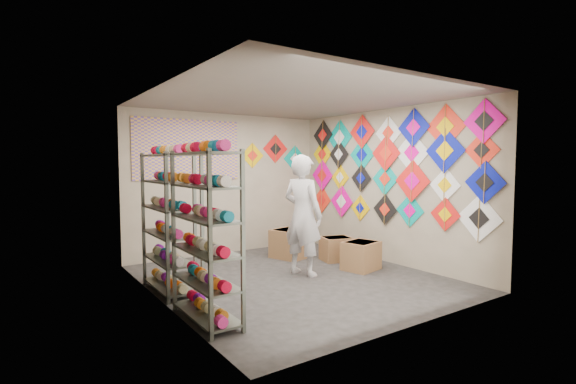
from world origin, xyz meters
TOP-DOWN VIEW (x-y plane):
  - ground at (0.00, 0.00)m, footprint 4.50×4.50m
  - room_walls at (0.00, 0.00)m, footprint 4.50×4.50m
  - shelf_rack_front at (-1.78, -0.85)m, footprint 0.40×1.10m
  - shelf_rack_back at (-1.78, 0.45)m, footprint 0.40×1.10m
  - string_spools at (-1.78, -0.20)m, footprint 0.12×2.36m
  - kite_wall_display at (1.98, -0.04)m, footprint 0.06×4.26m
  - back_wall_kites at (1.12, 2.24)m, footprint 1.59×0.02m
  - poster at (-0.80, 2.23)m, footprint 2.00×0.01m
  - shopkeeper at (0.24, 0.10)m, footprint 0.94×0.84m
  - carton_a at (1.22, -0.19)m, footprint 0.65×0.58m
  - carton_b at (1.31, 0.52)m, footprint 0.61×0.54m
  - carton_c at (0.75, 1.19)m, footprint 0.70×0.73m

SIDE VIEW (x-z plane):
  - ground at x=0.00m, z-range 0.00..0.00m
  - carton_b at x=1.31m, z-range 0.00..0.42m
  - carton_a at x=1.22m, z-range 0.00..0.46m
  - carton_c at x=0.75m, z-range 0.00..0.52m
  - shopkeeper at x=0.24m, z-range 0.00..1.89m
  - shelf_rack_front at x=-1.78m, z-range 0.00..1.90m
  - shelf_rack_back at x=-1.78m, z-range 0.00..1.90m
  - string_spools at x=-1.78m, z-range 0.99..1.11m
  - room_walls at x=0.00m, z-range -0.61..3.89m
  - kite_wall_display at x=1.98m, z-range 0.69..2.73m
  - back_wall_kites at x=1.12m, z-range 1.55..2.33m
  - poster at x=-0.80m, z-range 1.45..2.55m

